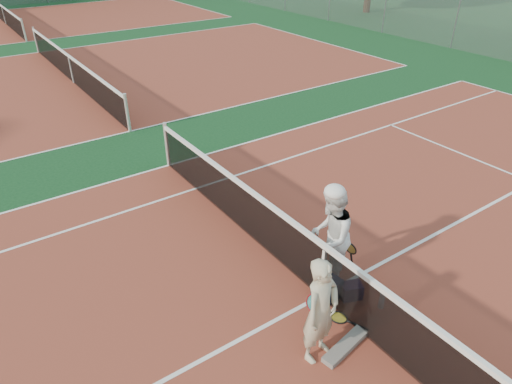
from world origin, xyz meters
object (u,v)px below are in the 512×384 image
Objects in this scene: racket_black_held at (349,256)px; racket_spare at (338,317)px; player_a at (321,311)px; sports_bag_navy at (327,290)px; sports_bag_purple at (351,291)px; net_main at (323,272)px; racket_red at (312,311)px; water_bottle at (382,300)px; player_b at (330,237)px.

racket_black_held reaches higher than racket_spare.
player_a is at bearing 88.90° from racket_spare.
sports_bag_navy is 1.33× the size of sports_bag_purple.
sports_bag_navy is at bearing -58.13° from net_main.
player_a is 2.73× the size of racket_red.
water_bottle reaches higher than sports_bag_purple.
racket_red is at bearing 45.52° from player_a.
racket_spare is at bearing -109.04° from sports_bag_navy.
racket_spare is at bearing -100.57° from net_main.
net_main is 0.35m from sports_bag_navy.
player_b is at bearing 24.61° from racket_red.
player_a is 1.97m from racket_black_held.
sports_bag_purple is 0.48m from water_bottle.
racket_red is 0.97× the size of racket_spare.
sports_bag_purple is at bearing 56.14° from player_b.
racket_red is at bearing -173.84° from sports_bag_purple.
racket_black_held is (0.82, 0.23, -0.22)m from net_main.
racket_red is 0.65m from sports_bag_navy.
net_main is 1.16m from player_a.
player_b is 0.91m from sports_bag_purple.
player_b is 0.74m from racket_black_held.
sports_bag_navy reaches higher than sports_bag_purple.
player_a is at bearing -133.72° from racket_red.
racket_spare is 0.73m from water_bottle.
racket_red reaches higher than sports_bag_navy.
racket_black_held is 0.97× the size of racket_spare.
sports_bag_navy is at bearing 28.34° from player_a.
racket_black_held reaches higher than water_bottle.
sports_bag_navy is (0.14, 0.42, 0.15)m from racket_spare.
racket_spare is 2.00× the size of water_bottle.
racket_spare is 1.87× the size of sports_bag_purple.
player_b is at bearing -55.07° from racket_spare.
racket_spare is (0.43, -0.12, -0.28)m from racket_red.
sports_bag_navy is (-0.30, -0.34, -0.69)m from player_b.
sports_bag_purple is at bearing 117.24° from water_bottle.
water_bottle is at bearing 65.34° from racket_black_held.
racket_red is at bearing 13.00° from racket_black_held.
racket_spare is at bearing 11.15° from player_a.
racket_red is (-0.52, -0.38, -0.22)m from net_main.
racket_black_held is at bearing 12.76° from racket_red.
racket_black_held is at bearing 76.67° from water_bottle.
racket_red is at bearing 163.58° from water_bottle.
sports_bag_purple is (0.90, 0.10, -0.16)m from racket_red.
net_main is 18.88× the size of racket_black_held.
racket_red is 1.82× the size of sports_bag_purple.
net_main is at bearing 24.53° from racket_red.
sports_bag_purple is (0.33, -0.20, -0.04)m from sports_bag_navy.
racket_red is at bearing -0.12° from player_b.
racket_black_held is at bearing 20.29° from player_a.
racket_red reaches higher than racket_black_held.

